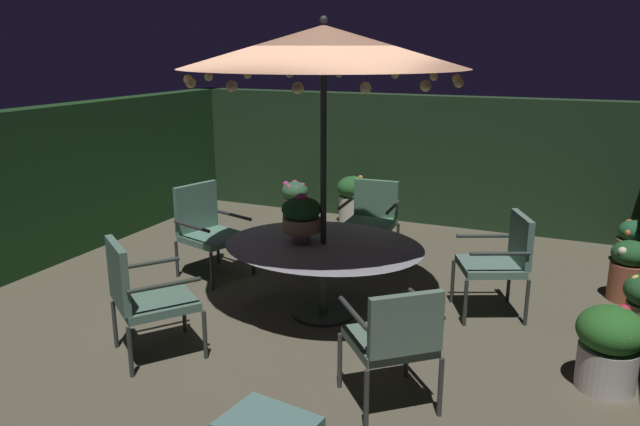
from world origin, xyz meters
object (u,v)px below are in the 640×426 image
patio_chair_southeast (142,293)px  potted_plant_left_far (633,242)px  centerpiece_planter (301,215)px  potted_plant_back_right (629,270)px  patio_chair_north (501,257)px  patio_chair_northeast (372,216)px  patio_chair_east (207,226)px  patio_chair_south (395,336)px  patio_umbrella (324,47)px  potted_plant_left_near (609,345)px  patio_dining_table (323,254)px  potted_plant_front_corner (295,198)px  potted_plant_right_near (353,198)px

patio_chair_southeast → potted_plant_left_far: patio_chair_southeast is taller
centerpiece_planter → potted_plant_left_far: bearing=42.9°
potted_plant_back_right → patio_chair_north: bearing=-143.2°
patio_chair_northeast → patio_chair_east: 1.93m
potted_plant_left_far → potted_plant_back_right: bearing=-94.6°
patio_chair_north → potted_plant_left_far: 2.44m
patio_chair_northeast → patio_chair_south: 3.18m
patio_umbrella → potted_plant_left_near: size_ratio=4.25×
patio_dining_table → patio_chair_north: 1.68m
patio_chair_east → patio_chair_south: 3.23m
patio_umbrella → potted_plant_front_corner: (-1.74, 2.97, -2.17)m
patio_dining_table → patio_chair_south: patio_chair_south is taller
patio_umbrella → patio_chair_north: bearing=24.2°
patio_dining_table → potted_plant_left_near: 2.51m
patio_chair_south → patio_chair_east: bearing=147.0°
potted_plant_right_near → potted_plant_left_far: potted_plant_right_near is taller
patio_chair_north → potted_plant_left_far: patio_chair_north is taller
potted_plant_left_near → patio_dining_table: bearing=171.6°
patio_chair_east → potted_plant_front_corner: bearing=92.8°
patio_umbrella → patio_chair_northeast: 2.57m
patio_chair_north → potted_plant_left_far: (1.24, 2.07, -0.30)m
potted_plant_left_near → patio_chair_east: bearing=168.2°
patio_dining_table → potted_plant_left_far: size_ratio=3.59×
patio_chair_northeast → potted_plant_left_near: size_ratio=1.46×
patio_chair_northeast → patio_umbrella: bearing=-86.6°
patio_chair_east → potted_plant_right_near: size_ratio=1.47×
patio_umbrella → patio_chair_south: patio_umbrella is taller
patio_dining_table → potted_plant_left_far: patio_dining_table is taller
patio_chair_southeast → patio_chair_south: bearing=2.2°
patio_umbrella → potted_plant_left_far: (2.78, 2.76, -2.21)m
patio_chair_south → potted_plant_front_corner: (-2.83, 4.25, -0.24)m
potted_plant_right_near → patio_chair_north: bearing=-45.0°
potted_plant_left_far → patio_chair_southeast: bearing=-132.6°
potted_plant_right_near → patio_dining_table: bearing=-74.4°
patio_dining_table → patio_chair_east: (-1.62, 0.49, -0.04)m
patio_chair_north → patio_chair_northeast: 1.91m
centerpiece_planter → potted_plant_right_near: bearing=101.7°
patio_chair_north → potted_plant_left_near: size_ratio=1.52×
patio_chair_north → patio_chair_northeast: patio_chair_north is taller
centerpiece_planter → patio_chair_northeast: (0.12, 1.70, -0.42)m
patio_chair_north → patio_chair_southeast: 3.27m
patio_chair_north → patio_chair_south: size_ratio=1.05×
patio_chair_north → potted_plant_right_near: patio_chair_north is taller
patio_chair_northeast → potted_plant_right_near: patio_chair_northeast is taller
patio_chair_south → potted_plant_right_near: size_ratio=1.35×
patio_dining_table → patio_chair_north: size_ratio=1.94×
patio_dining_table → patio_chair_north: bearing=24.2°
patio_umbrella → centerpiece_planter: size_ratio=5.90×
potted_plant_left_far → potted_plant_back_right: 1.22m
patio_dining_table → potted_plant_left_far: bearing=44.9°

